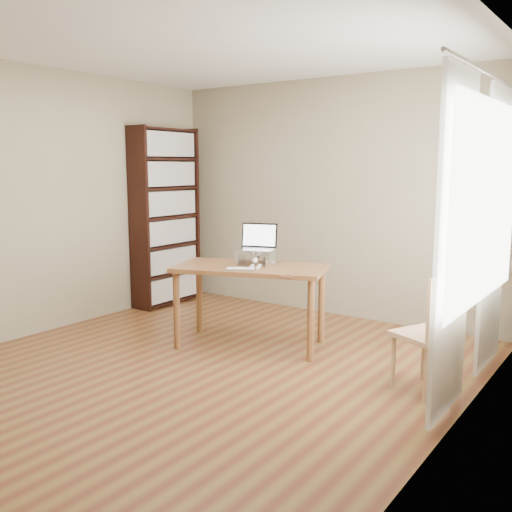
{
  "coord_description": "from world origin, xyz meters",
  "views": [
    {
      "loc": [
        2.94,
        -3.39,
        1.65
      ],
      "look_at": [
        0.05,
        0.74,
        0.85
      ],
      "focal_mm": 40.0,
      "sensor_mm": 36.0,
      "label": 1
    }
  ],
  "objects_px": {
    "chair": "(436,329)",
    "cat": "(261,257)",
    "bookshelf": "(166,217)",
    "desk": "(250,277)",
    "laptop": "(259,243)",
    "keyboard": "(241,269)"
  },
  "relations": [
    {
      "from": "chair",
      "to": "cat",
      "type": "bearing_deg",
      "value": -164.21
    },
    {
      "from": "cat",
      "to": "chair",
      "type": "relative_size",
      "value": 0.55
    },
    {
      "from": "bookshelf",
      "to": "desk",
      "type": "distance_m",
      "value": 2.01
    },
    {
      "from": "cat",
      "to": "bookshelf",
      "type": "bearing_deg",
      "value": 132.59
    },
    {
      "from": "bookshelf",
      "to": "laptop",
      "type": "relative_size",
      "value": 5.27
    },
    {
      "from": "keyboard",
      "to": "chair",
      "type": "relative_size",
      "value": 0.31
    },
    {
      "from": "bookshelf",
      "to": "laptop",
      "type": "height_order",
      "value": "bookshelf"
    },
    {
      "from": "bookshelf",
      "to": "cat",
      "type": "distance_m",
      "value": 1.98
    },
    {
      "from": "desk",
      "to": "laptop",
      "type": "bearing_deg",
      "value": 70.89
    },
    {
      "from": "keyboard",
      "to": "chair",
      "type": "height_order",
      "value": "chair"
    },
    {
      "from": "desk",
      "to": "cat",
      "type": "relative_size",
      "value": 3.04
    },
    {
      "from": "cat",
      "to": "keyboard",
      "type": "bearing_deg",
      "value": -114.91
    },
    {
      "from": "desk",
      "to": "laptop",
      "type": "xyz_separation_m",
      "value": [
        -0.0,
        0.14,
        0.3
      ]
    },
    {
      "from": "bookshelf",
      "to": "cat",
      "type": "bearing_deg",
      "value": -20.13
    },
    {
      "from": "desk",
      "to": "cat",
      "type": "bearing_deg",
      "value": 50.57
    },
    {
      "from": "chair",
      "to": "bookshelf",
      "type": "bearing_deg",
      "value": -170.44
    },
    {
      "from": "cat",
      "to": "chair",
      "type": "height_order",
      "value": "cat"
    },
    {
      "from": "laptop",
      "to": "cat",
      "type": "bearing_deg",
      "value": -54.69
    },
    {
      "from": "keyboard",
      "to": "desk",
      "type": "bearing_deg",
      "value": 76.4
    },
    {
      "from": "cat",
      "to": "chair",
      "type": "xyz_separation_m",
      "value": [
        1.71,
        -0.25,
        -0.34
      ]
    },
    {
      "from": "laptop",
      "to": "cat",
      "type": "distance_m",
      "value": 0.13
    },
    {
      "from": "laptop",
      "to": "keyboard",
      "type": "bearing_deg",
      "value": -100.48
    }
  ]
}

